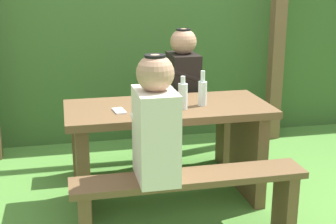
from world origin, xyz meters
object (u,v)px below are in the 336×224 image
object	(u,v)px
bottle_right	(183,95)
drinking_glass	(162,100)
bench_far	(152,133)
person_white_shirt	(155,123)
bottle_left	(202,92)
cell_phone	(119,111)
picnic_table	(168,137)
bench_near	(190,195)
person_black_coat	(183,77)

from	to	relation	value
bottle_right	drinking_glass	bearing A→B (deg)	140.07
bench_far	bottle_right	xyz separation A→B (m)	(0.08, -0.70, 0.49)
person_white_shirt	bottle_left	xyz separation A→B (m)	(0.43, 0.54, 0.03)
person_white_shirt	cell_phone	bearing A→B (deg)	105.65
person_white_shirt	picnic_table	bearing A→B (deg)	70.94
picnic_table	bench_far	xyz separation A→B (m)	(0.00, 0.59, -0.16)
person_white_shirt	bottle_right	distance (m)	0.56
bench_far	bottle_right	size ratio (longest dim) A/B	6.23
picnic_table	bench_far	size ratio (longest dim) A/B	1.00
picnic_table	bench_near	distance (m)	0.61
bench_near	bottle_left	world-z (taller)	bottle_left
picnic_table	bench_far	world-z (taller)	picnic_table
bottle_right	bench_far	bearing A→B (deg)	96.33
picnic_table	person_black_coat	bearing A→B (deg)	66.33
bottle_right	person_white_shirt	bearing A→B (deg)	-120.24
bench_far	bottle_right	distance (m)	0.85
picnic_table	bench_near	xyz separation A→B (m)	(0.00, -0.59, -0.16)
bench_near	cell_phone	size ratio (longest dim) A/B	10.00
picnic_table	person_black_coat	world-z (taller)	person_black_coat
bench_near	person_white_shirt	world-z (taller)	person_white_shirt
drinking_glass	cell_phone	bearing A→B (deg)	-166.73
picnic_table	bench_near	bearing A→B (deg)	-90.00
drinking_glass	person_black_coat	bearing A→B (deg)	62.86
bottle_right	cell_phone	size ratio (longest dim) A/B	1.60
bench_near	bench_far	world-z (taller)	same
bottle_left	cell_phone	bearing A→B (deg)	-177.07
picnic_table	person_white_shirt	distance (m)	0.69
bench_far	drinking_glass	distance (m)	0.74
person_white_shirt	person_black_coat	bearing A→B (deg)	68.60
person_black_coat	bottle_right	xyz separation A→B (m)	(-0.18, -0.69, 0.03)
person_black_coat	cell_phone	bearing A→B (deg)	-132.38
drinking_glass	bottle_right	distance (m)	0.17
person_black_coat	drinking_glass	size ratio (longest dim) A/B	7.99
bench_near	bottle_right	xyz separation A→B (m)	(0.08, 0.48, 0.49)
bottle_left	bench_far	bearing A→B (deg)	110.02
bench_far	bottle_left	world-z (taller)	bottle_left
bench_near	person_black_coat	world-z (taller)	person_black_coat
bench_near	person_black_coat	xyz separation A→B (m)	(0.26, 1.17, 0.46)
person_white_shirt	drinking_glass	distance (m)	0.60
bench_near	drinking_glass	world-z (taller)	drinking_glass
bench_far	cell_phone	world-z (taller)	cell_phone
picnic_table	bottle_left	bearing A→B (deg)	-11.00
bottle_right	bottle_left	bearing A→B (deg)	21.69
bench_near	bottle_right	size ratio (longest dim) A/B	6.23
person_black_coat	bottle_left	bearing A→B (deg)	-92.33
person_black_coat	bottle_right	bearing A→B (deg)	-104.55
drinking_glass	picnic_table	bearing A→B (deg)	4.57
picnic_table	cell_phone	bearing A→B (deg)	-167.85
bench_near	bottle_left	size ratio (longest dim) A/B	5.78
cell_phone	bench_near	bearing A→B (deg)	-63.73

